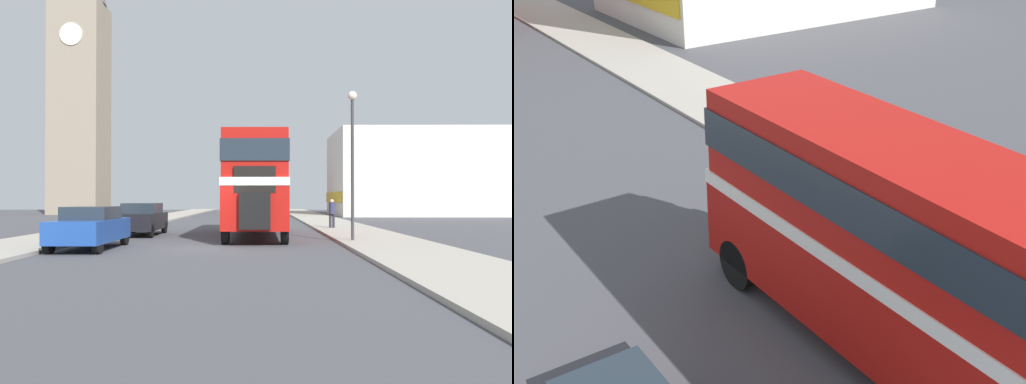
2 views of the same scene
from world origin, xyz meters
TOP-DOWN VIEW (x-y plane):
  - double_decker_bus at (1.76, 5.45)m, footprint 2.57×10.53m
  - pedestrian_walking at (5.97, 10.15)m, footprint 0.32×0.32m

SIDE VIEW (x-z plane):
  - pedestrian_walking at x=5.97m, z-range 0.22..1.81m
  - double_decker_bus at x=1.76m, z-range 0.42..4.80m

